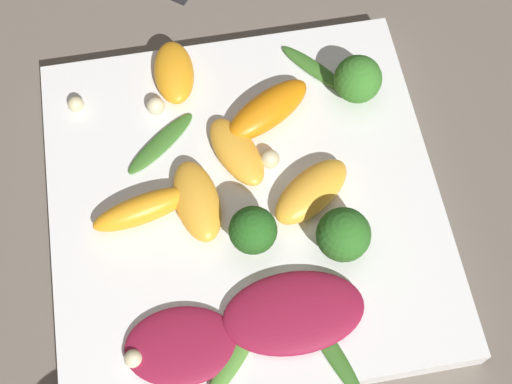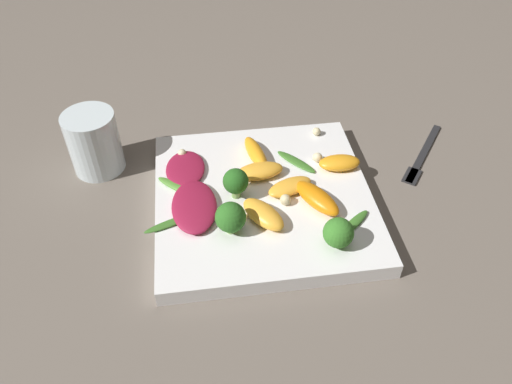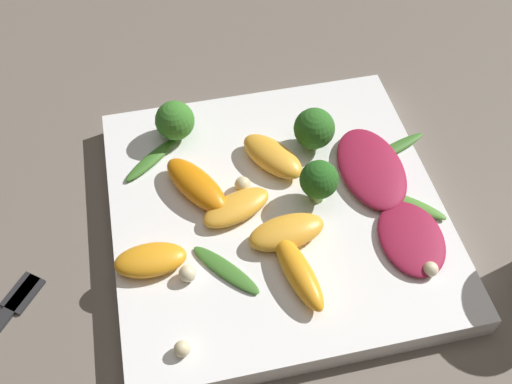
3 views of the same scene
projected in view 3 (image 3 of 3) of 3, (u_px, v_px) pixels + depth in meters
name	position (u px, v px, depth m)	size (l,w,h in m)	color
ground_plane	(276.00, 220.00, 0.56)	(2.40, 2.40, 0.00)	#6B6056
plate	(276.00, 213.00, 0.55)	(0.30, 0.30, 0.02)	white
radicchio_leaf_0	(371.00, 168.00, 0.56)	(0.06, 0.10, 0.01)	maroon
radicchio_leaf_1	(411.00, 238.00, 0.51)	(0.06, 0.08, 0.01)	maroon
orange_segment_0	(303.00, 271.00, 0.49)	(0.04, 0.08, 0.02)	orange
orange_segment_1	(196.00, 185.00, 0.54)	(0.07, 0.08, 0.02)	orange
orange_segment_2	(236.00, 208.00, 0.53)	(0.07, 0.05, 0.02)	#FCAD33
orange_segment_3	(150.00, 260.00, 0.50)	(0.06, 0.03, 0.02)	orange
orange_segment_4	(291.00, 231.00, 0.51)	(0.07, 0.04, 0.02)	#FCAD33
orange_segment_5	(273.00, 156.00, 0.56)	(0.07, 0.08, 0.02)	#FCAD33
broccoli_floret_0	(175.00, 121.00, 0.58)	(0.04, 0.04, 0.04)	#84AD5B
broccoli_floret_1	(320.00, 182.00, 0.52)	(0.03, 0.03, 0.04)	#7A9E51
broccoli_floret_2	(314.00, 129.00, 0.56)	(0.04, 0.04, 0.04)	#84AD5B
arugula_sprig_0	(226.00, 270.00, 0.50)	(0.06, 0.06, 0.00)	#3D7528
arugula_sprig_1	(411.00, 204.00, 0.54)	(0.06, 0.05, 0.01)	#518E33
arugula_sprig_2	(393.00, 149.00, 0.58)	(0.08, 0.04, 0.00)	#3D7528
arugula_sprig_3	(151.00, 159.00, 0.57)	(0.06, 0.05, 0.01)	#3D7528
macadamia_nut_0	(187.00, 273.00, 0.49)	(0.01, 0.01, 0.01)	beige
macadamia_nut_1	(182.00, 349.00, 0.45)	(0.01, 0.01, 0.01)	beige
macadamia_nut_2	(430.00, 269.00, 0.49)	(0.01, 0.01, 0.01)	beige
macadamia_nut_3	(243.00, 185.00, 0.55)	(0.02, 0.02, 0.02)	beige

